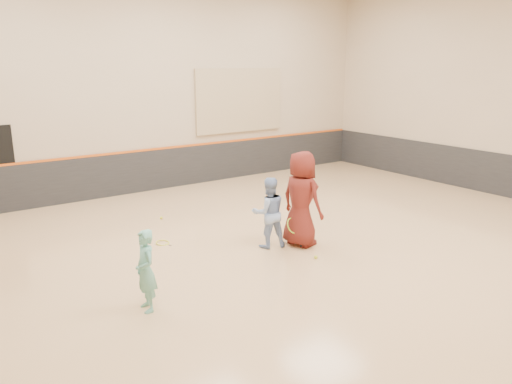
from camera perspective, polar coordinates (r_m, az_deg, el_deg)
room at (r=10.11m, az=3.68°, el=-1.89°), size 15.04×12.04×6.22m
wainscot_back at (r=15.12m, az=-10.72°, el=2.60°), size 14.90×0.04×1.20m
wainscot_right at (r=15.84m, az=25.19°, el=1.99°), size 0.04×11.90×1.20m
accent_stripe at (r=15.00m, az=-10.82°, el=4.91°), size 14.90×0.03×0.06m
acoustic_panel at (r=16.19m, az=-1.86°, el=10.42°), size 3.20×0.08×2.00m
girl at (r=7.77m, az=-12.50°, el=-8.78°), size 0.34×0.49×1.28m
instructor at (r=10.10m, az=1.47°, el=-2.36°), size 0.85×0.75×1.46m
young_man at (r=10.19m, az=5.21°, el=-0.79°), size 0.78×1.05×1.97m
held_racket at (r=10.20m, az=4.25°, el=-3.86°), size 0.40×0.40×0.69m
spare_racket at (r=10.67m, az=-10.64°, el=-5.54°), size 0.64×0.64×0.10m
ball_under_racket at (r=9.77m, az=6.85°, el=-7.41°), size 0.07×0.07×0.07m
ball_in_hand at (r=10.19m, az=6.31°, el=0.32°), size 0.07×0.07×0.07m
ball_beside_spare at (r=12.29m, az=-10.77°, el=-2.91°), size 0.07×0.07×0.07m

